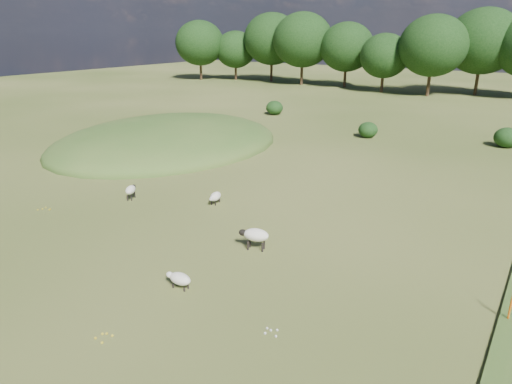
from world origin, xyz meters
TOP-DOWN VIEW (x-y plane):
  - ground at (0.00, 20.00)m, footprint 160.00×160.00m
  - mound at (-12.00, 12.00)m, footprint 16.00×20.00m
  - treeline at (-1.06, 55.44)m, footprint 96.28×14.66m
  - shrubs at (0.16, 26.17)m, footprint 24.67×6.84m
  - marker_post at (13.85, 0.60)m, footprint 0.06×0.06m
  - sheep_1 at (4.41, 0.35)m, footprint 1.36×0.86m
  - sheep_2 at (3.89, -3.68)m, footprint 1.06×0.52m
  - sheep_3 at (-0.32, 3.60)m, footprint 0.68×1.13m
  - sheep_4 at (-4.56, 1.60)m, footprint 0.81×1.08m

SIDE VIEW (x-z plane):
  - ground at x=0.00m, z-range 0.00..0.00m
  - mound at x=-12.00m, z-range -2.00..2.00m
  - sheep_2 at x=3.89m, z-range 0.08..0.68m
  - sheep_3 at x=-0.32m, z-range 0.08..0.71m
  - sheep_4 at x=-4.56m, z-range 0.15..0.91m
  - marker_post at x=13.85m, z-range 0.00..1.20m
  - sheep_1 at x=4.41m, z-range 0.19..1.13m
  - shrubs at x=0.16m, z-range -0.04..1.52m
  - treeline at x=-1.06m, z-range 0.72..12.41m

